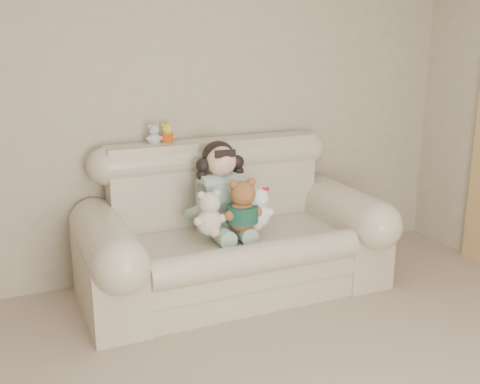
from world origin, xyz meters
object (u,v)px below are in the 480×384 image
Objects in this scene: seated_child at (221,187)px; white_cat at (258,203)px; sofa at (234,221)px; cream_teddy at (209,209)px; brown_teddy at (242,201)px.

seated_child reaches higher than white_cat.
sofa is 0.25m from seated_child.
white_cat is 0.95× the size of cream_teddy.
brown_teddy is 1.19× the size of cream_teddy.
cream_teddy is (-0.23, 0.02, -0.03)m from brown_teddy.
white_cat is at bearing -20.66° from cream_teddy.
seated_child is 0.29m from white_cat.
seated_child is (-0.06, 0.08, 0.23)m from sofa.
seated_child is 0.29m from cream_teddy.
white_cat is (0.18, -0.21, -0.08)m from seated_child.
seated_child is 1.87× the size of cream_teddy.
brown_teddy is (0.05, -0.24, -0.04)m from seated_child.
white_cat is at bearing -48.57° from sofa.
seated_child is 1.97× the size of white_cat.
sofa is 6.32× the size of white_cat.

